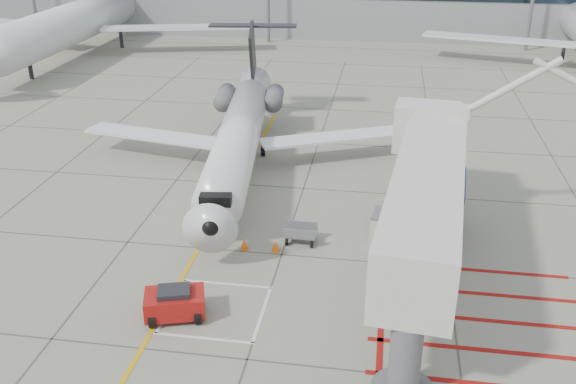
# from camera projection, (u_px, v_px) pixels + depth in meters

# --- Properties ---
(ground_plane) EXTENTS (260.00, 260.00, 0.00)m
(ground_plane) POSITION_uv_depth(u_px,v_px,m) (267.00, 300.00, 28.07)
(ground_plane) COLOR gray
(ground_plane) RESTS_ON ground
(regional_jet) EXTENTS (25.38, 30.42, 7.32)m
(regional_jet) POSITION_uv_depth(u_px,v_px,m) (234.00, 127.00, 37.92)
(regional_jet) COLOR white
(regional_jet) RESTS_ON ground_plane
(jet_bridge) EXTENTS (11.15, 20.29, 7.78)m
(jet_bridge) POSITION_uv_depth(u_px,v_px,m) (425.00, 215.00, 26.99)
(jet_bridge) COLOR silver
(jet_bridge) RESTS_ON ground_plane
(pushback_tug) EXTENTS (2.81, 2.19, 1.44)m
(pushback_tug) POSITION_uv_depth(u_px,v_px,m) (175.00, 302.00, 26.70)
(pushback_tug) COLOR #A91410
(pushback_tug) RESTS_ON ground_plane
(baggage_cart) EXTENTS (1.67, 1.09, 1.03)m
(baggage_cart) POSITION_uv_depth(u_px,v_px,m) (300.00, 234.00, 32.54)
(baggage_cart) COLOR slate
(baggage_cart) RESTS_ON ground_plane
(ground_power_unit) EXTENTS (2.78, 1.85, 2.06)m
(ground_power_unit) POSITION_uv_depth(u_px,v_px,m) (399.00, 234.00, 31.47)
(ground_power_unit) COLOR beige
(ground_power_unit) RESTS_ON ground_plane
(cone_nose) EXTENTS (0.40, 0.40, 0.55)m
(cone_nose) POSITION_uv_depth(u_px,v_px,m) (244.00, 244.00, 32.06)
(cone_nose) COLOR #F2550C
(cone_nose) RESTS_ON ground_plane
(cone_side) EXTENTS (0.40, 0.40, 0.56)m
(cone_side) POSITION_uv_depth(u_px,v_px,m) (276.00, 246.00, 31.86)
(cone_side) COLOR #FE5F0D
(cone_side) RESTS_ON ground_plane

